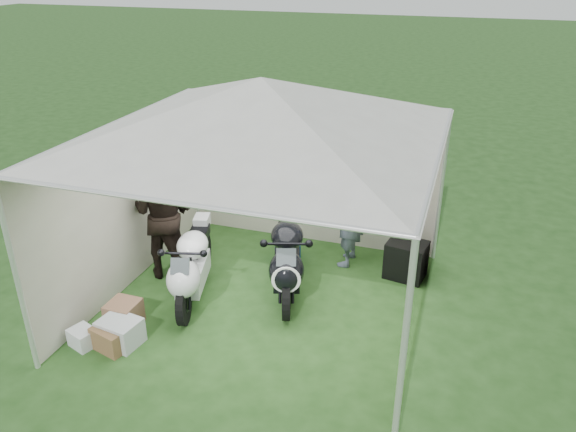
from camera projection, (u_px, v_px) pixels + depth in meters
name	position (u px, v px, depth m)	size (l,w,h in m)	color
ground	(266.00, 304.00, 7.49)	(80.00, 80.00, 0.00)	#1D4015
canopy_tent	(263.00, 114.00, 6.42)	(5.66, 5.66, 3.00)	silver
motorcycle_white	(191.00, 265.00, 7.40)	(0.77, 1.84, 0.92)	black
motorcycle_black	(287.00, 257.00, 7.53)	(0.88, 1.95, 0.99)	black
paddock_stand	(288.00, 251.00, 8.53)	(0.39, 0.24, 0.29)	#1C47AC
person_dark_jacket	(164.00, 212.00, 7.81)	(0.95, 0.74, 1.94)	black
person_blue_jacket	(349.00, 212.00, 8.15)	(0.61, 0.40, 1.68)	slate
equipment_box	(406.00, 260.00, 8.02)	(0.54, 0.44, 0.54)	black
crate_0	(120.00, 332.00, 6.67)	(0.48, 0.37, 0.32)	#B1B5BA
crate_1	(124.00, 314.00, 6.99)	(0.37, 0.37, 0.33)	brown
crate_2	(83.00, 337.00, 6.65)	(0.30, 0.25, 0.22)	silver
crate_3	(111.00, 338.00, 6.59)	(0.42, 0.30, 0.28)	brown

